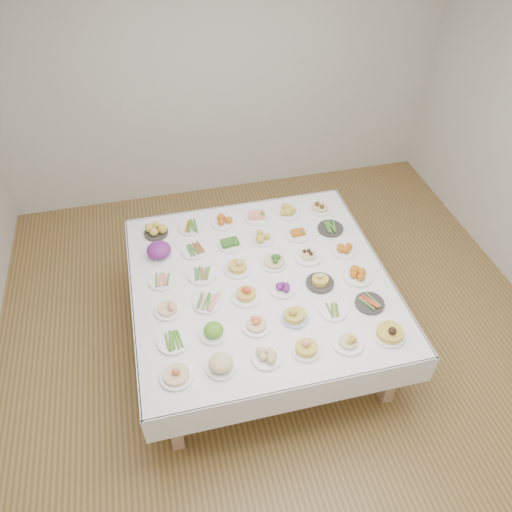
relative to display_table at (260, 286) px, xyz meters
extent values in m
plane|color=olive|center=(0.15, -0.10, -0.68)|extent=(5.00, 5.00, 0.00)
cube|color=white|center=(0.15, -0.10, 2.12)|extent=(5.00, 5.00, 0.02)
cube|color=beige|center=(0.15, 2.40, 0.72)|extent=(5.00, 0.02, 2.80)
cube|color=white|center=(0.00, 0.00, 0.04)|extent=(2.06, 2.06, 0.06)
cube|color=white|center=(0.00, 1.03, -0.07)|extent=(2.08, 0.02, 0.28)
cube|color=white|center=(0.00, -1.03, -0.07)|extent=(2.08, 0.01, 0.28)
cube|color=white|center=(1.03, 0.00, -0.07)|extent=(0.01, 2.08, 0.28)
cube|color=white|center=(-1.03, 0.00, -0.07)|extent=(0.02, 2.08, 0.28)
cube|color=tan|center=(-0.85, -0.85, -0.34)|extent=(0.09, 0.09, 0.69)
cube|color=tan|center=(0.85, -0.85, -0.34)|extent=(0.09, 0.09, 0.69)
cube|color=tan|center=(-0.85, 0.85, -0.34)|extent=(0.09, 0.09, 0.69)
cube|color=tan|center=(0.85, 0.85, -0.34)|extent=(0.09, 0.09, 0.69)
cylinder|color=white|center=(-0.77, -0.76, 0.08)|extent=(0.23, 0.23, 0.02)
cylinder|color=white|center=(-0.47, -0.76, 0.08)|extent=(0.21, 0.21, 0.02)
cylinder|color=white|center=(-0.14, -0.76, 0.08)|extent=(0.21, 0.21, 0.02)
cylinder|color=white|center=(0.14, -0.76, 0.08)|extent=(0.20, 0.20, 0.02)
cylinder|color=white|center=(0.46, -0.78, 0.08)|extent=(0.22, 0.22, 0.02)
cylinder|color=white|center=(0.77, -0.78, 0.08)|extent=(0.23, 0.23, 0.02)
cylinder|color=white|center=(-0.76, -0.47, 0.08)|extent=(0.23, 0.23, 0.02)
cylinder|color=white|center=(-0.46, -0.47, 0.08)|extent=(0.20, 0.20, 0.02)
cylinder|color=white|center=(-0.15, -0.47, 0.08)|extent=(0.21, 0.21, 0.02)
cylinder|color=#4C66B2|center=(0.15, -0.46, 0.08)|extent=(0.20, 0.20, 0.02)
cylinder|color=white|center=(0.46, -0.47, 0.08)|extent=(0.20, 0.20, 0.02)
cylinder|color=#2F2C2A|center=(0.76, -0.46, 0.08)|extent=(0.22, 0.22, 0.02)
cylinder|color=white|center=(-0.77, -0.16, 0.08)|extent=(0.20, 0.20, 0.02)
cylinder|color=white|center=(-0.46, -0.16, 0.08)|extent=(0.22, 0.22, 0.02)
cylinder|color=white|center=(-0.16, -0.16, 0.08)|extent=(0.23, 0.23, 0.02)
cylinder|color=white|center=(0.14, -0.15, 0.08)|extent=(0.21, 0.21, 0.02)
cylinder|color=#2F2C2A|center=(0.46, -0.16, 0.08)|extent=(0.22, 0.22, 0.02)
cylinder|color=white|center=(0.78, -0.16, 0.08)|extent=(0.23, 0.23, 0.02)
cylinder|color=white|center=(-0.78, 0.16, 0.08)|extent=(0.22, 0.22, 0.02)
cylinder|color=white|center=(-0.45, 0.15, 0.08)|extent=(0.23, 0.23, 0.02)
cylinder|color=white|center=(-0.16, 0.15, 0.08)|extent=(0.22, 0.22, 0.02)
cylinder|color=white|center=(0.16, 0.15, 0.08)|extent=(0.22, 0.22, 0.02)
cylinder|color=white|center=(0.46, 0.16, 0.08)|extent=(0.23, 0.23, 0.02)
cylinder|color=white|center=(0.77, 0.16, 0.08)|extent=(0.20, 0.20, 0.02)
cylinder|color=white|center=(-0.77, 0.47, 0.08)|extent=(0.21, 0.21, 0.02)
cylinder|color=white|center=(-0.46, 0.46, 0.08)|extent=(0.23, 0.23, 0.02)
cylinder|color=white|center=(-0.16, 0.46, 0.08)|extent=(0.21, 0.21, 0.02)
cylinder|color=white|center=(0.15, 0.47, 0.08)|extent=(0.20, 0.20, 0.02)
cylinder|color=white|center=(0.46, 0.45, 0.08)|extent=(0.21, 0.21, 0.02)
cylinder|color=#2F2C2A|center=(0.77, 0.47, 0.08)|extent=(0.23, 0.23, 0.02)
cylinder|color=#2F2C2A|center=(-0.77, 0.77, 0.08)|extent=(0.21, 0.21, 0.02)
cylinder|color=white|center=(-0.45, 0.78, 0.08)|extent=(0.23, 0.23, 0.02)
cylinder|color=white|center=(-0.16, 0.77, 0.08)|extent=(0.21, 0.21, 0.02)
cylinder|color=white|center=(0.16, 0.77, 0.08)|extent=(0.22, 0.22, 0.02)
cylinder|color=white|center=(0.46, 0.77, 0.08)|extent=(0.22, 0.22, 0.02)
cylinder|color=white|center=(0.77, 0.76, 0.08)|extent=(0.20, 0.20, 0.02)
camera|label=1|loc=(-0.70, -2.74, 2.99)|focal=35.00mm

